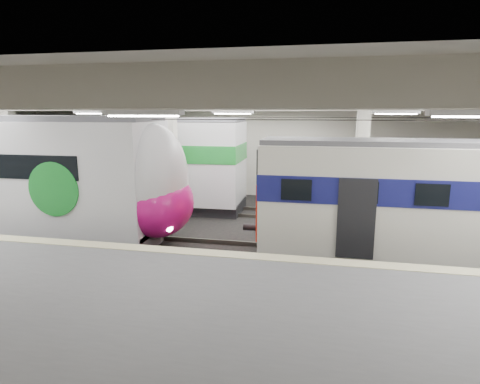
# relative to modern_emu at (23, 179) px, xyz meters

# --- Properties ---
(station_hall) EXTENTS (36.00, 24.00, 5.75)m
(station_hall) POSITION_rel_modern_emu_xyz_m (8.00, -1.74, 0.88)
(station_hall) COLOR black
(station_hall) RESTS_ON ground
(modern_emu) EXTENTS (15.14, 3.12, 4.82)m
(modern_emu) POSITION_rel_modern_emu_xyz_m (0.00, 0.00, 0.00)
(modern_emu) COLOR silver
(modern_emu) RESTS_ON ground
(older_rer) EXTENTS (12.24, 2.70, 4.09)m
(older_rer) POSITION_rel_modern_emu_xyz_m (15.54, 0.00, -0.22)
(older_rer) COLOR silver
(older_rer) RESTS_ON ground
(far_train) EXTENTS (14.71, 3.22, 4.66)m
(far_train) POSITION_rel_modern_emu_xyz_m (0.30, 5.50, 0.04)
(far_train) COLOR silver
(far_train) RESTS_ON ground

